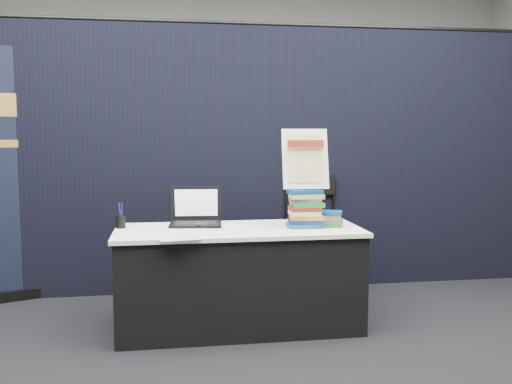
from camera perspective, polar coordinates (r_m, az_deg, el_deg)
The scene contains 14 objects.
floor at distance 3.88m, azimuth -0.65°, elevation -16.00°, with size 8.00×8.00×0.00m, color black.
wall_back at distance 7.59m, azimuth -5.09°, elevation 8.21°, with size 8.00×0.02×3.50m, color #ACAAA3.
drape_partition at distance 5.19m, azimuth -3.23°, elevation 3.18°, with size 6.00×0.08×2.40m, color black.
display_table at distance 4.28m, azimuth -1.73°, elevation -8.58°, with size 1.80×0.75×0.75m.
laptop at distance 4.38m, azimuth -6.10°, elevation -2.41°, with size 0.41×0.34×0.29m.
mouse at distance 4.25m, azimuth -5.79°, elevation -3.35°, with size 0.07×0.11×0.03m, color black.
brochure_left at distance 4.15m, azimuth -10.01°, elevation -3.85°, with size 0.33×0.23×0.00m, color white.
brochure_mid at distance 3.84m, azimuth -7.70°, elevation -4.60°, with size 0.27×0.19×0.00m, color silver.
brochure_right at distance 4.15m, azimuth -6.89°, elevation -3.79°, with size 0.28×0.20×0.00m, color silver.
pen_cup at distance 4.32m, azimuth -13.40°, elevation -2.92°, with size 0.07×0.07×0.09m, color black.
book_stack_tall at distance 4.25m, azimuth 5.00°, elevation -1.65°, with size 0.24×0.19×0.28m.
book_stack_short at distance 4.31m, azimuth 7.18°, elevation -2.68°, with size 0.24×0.21×0.11m.
info_sign at distance 4.24m, azimuth 4.95°, elevation 3.26°, with size 0.35×0.17×0.46m.
stacking_chair at distance 5.16m, azimuth 5.93°, elevation -3.67°, with size 0.51×0.52×1.06m.
Camera 1 is at (-0.52, -3.56, 1.45)m, focal length 40.00 mm.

